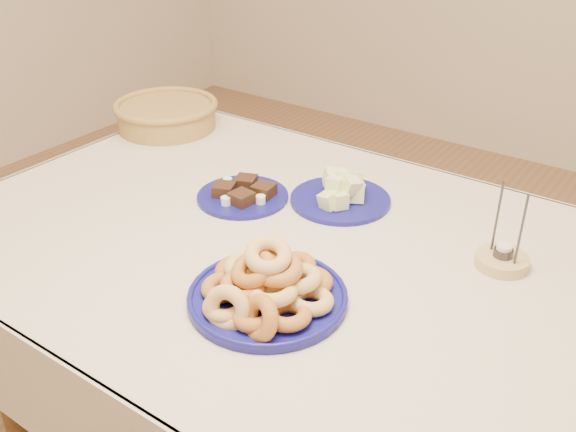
# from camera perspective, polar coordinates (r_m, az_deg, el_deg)

# --- Properties ---
(dining_table) EXTENTS (1.71, 1.11, 0.75)m
(dining_table) POSITION_cam_1_polar(r_m,az_deg,el_deg) (1.50, 1.12, -6.12)
(dining_table) COLOR brown
(dining_table) RESTS_ON ground
(donut_platter) EXTENTS (0.33, 0.33, 0.14)m
(donut_platter) POSITION_cam_1_polar(r_m,az_deg,el_deg) (1.24, -1.95, -6.42)
(donut_platter) COLOR navy
(donut_platter) RESTS_ON dining_table
(melon_plate) EXTENTS (0.32, 0.32, 0.09)m
(melon_plate) POSITION_cam_1_polar(r_m,az_deg,el_deg) (1.61, 4.72, 2.12)
(melon_plate) COLOR navy
(melon_plate) RESTS_ON dining_table
(brownie_plate) EXTENTS (0.23, 0.23, 0.04)m
(brownie_plate) POSITION_cam_1_polar(r_m,az_deg,el_deg) (1.63, -4.03, 1.94)
(brownie_plate) COLOR navy
(brownie_plate) RESTS_ON dining_table
(wicker_basket) EXTENTS (0.34, 0.34, 0.09)m
(wicker_basket) POSITION_cam_1_polar(r_m,az_deg,el_deg) (2.10, -10.76, 8.92)
(wicker_basket) COLOR olive
(wicker_basket) RESTS_ON dining_table
(candle_holder) EXTENTS (0.15, 0.15, 0.19)m
(candle_holder) POSITION_cam_1_polar(r_m,az_deg,el_deg) (1.43, 18.49, -3.66)
(candle_holder) COLOR tan
(candle_holder) RESTS_ON dining_table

